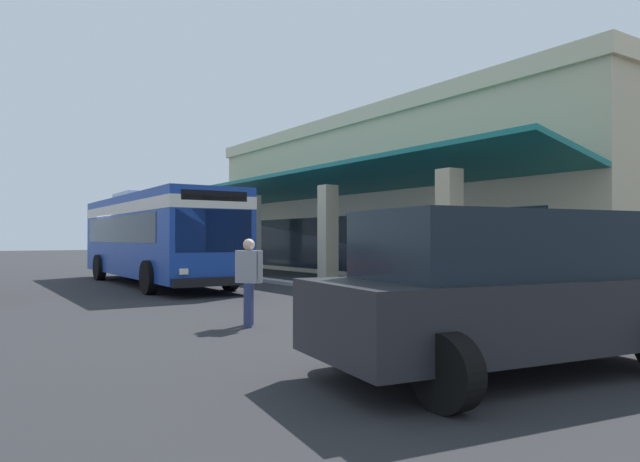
{
  "coord_description": "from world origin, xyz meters",
  "views": [
    {
      "loc": [
        22.81,
        -6.33,
        1.65
      ],
      "look_at": [
        6.29,
        4.7,
        1.89
      ],
      "focal_mm": 32.41,
      "sensor_mm": 36.0,
      "label": 1
    }
  ],
  "objects_px": {
    "transit_bus": "(155,232)",
    "pedestrian": "(249,277)",
    "parked_suv_charcoal": "(503,290)",
    "potted_palm": "(225,257)"
  },
  "relations": [
    {
      "from": "pedestrian",
      "to": "parked_suv_charcoal",
      "type": "bearing_deg",
      "value": 9.59
    },
    {
      "from": "transit_bus",
      "to": "parked_suv_charcoal",
      "type": "distance_m",
      "value": 15.85
    },
    {
      "from": "parked_suv_charcoal",
      "to": "potted_palm",
      "type": "distance_m",
      "value": 21.87
    },
    {
      "from": "parked_suv_charcoal",
      "to": "potted_palm",
      "type": "height_order",
      "value": "potted_palm"
    },
    {
      "from": "transit_bus",
      "to": "pedestrian",
      "type": "xyz_separation_m",
      "value": [
        10.69,
        -1.65,
        -0.94
      ]
    },
    {
      "from": "pedestrian",
      "to": "potted_palm",
      "type": "distance_m",
      "value": 17.31
    },
    {
      "from": "transit_bus",
      "to": "pedestrian",
      "type": "distance_m",
      "value": 10.85
    },
    {
      "from": "transit_bus",
      "to": "pedestrian",
      "type": "height_order",
      "value": "transit_bus"
    },
    {
      "from": "potted_palm",
      "to": "pedestrian",
      "type": "bearing_deg",
      "value": -22.93
    },
    {
      "from": "pedestrian",
      "to": "transit_bus",
      "type": "bearing_deg",
      "value": 171.2
    }
  ]
}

